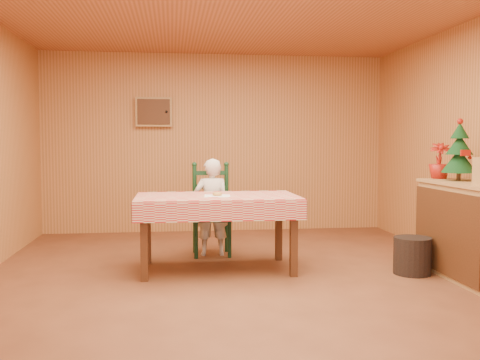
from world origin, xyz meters
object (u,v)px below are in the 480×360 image
(ladder_chair, at_px, (211,211))
(storage_bin, at_px, (412,256))
(dining_table, at_px, (217,203))
(christmas_tree, at_px, (459,152))
(seated_child, at_px, (212,207))
(shelf_unit, at_px, (470,231))

(ladder_chair, distance_m, storage_bin, 2.29)
(dining_table, height_order, storage_bin, dining_table)
(ladder_chair, xyz_separation_m, christmas_tree, (2.39, -1.20, 0.71))
(seated_child, bearing_deg, storage_bin, 148.96)
(dining_table, height_order, seated_child, seated_child)
(ladder_chair, relative_size, seated_child, 0.96)
(shelf_unit, bearing_deg, ladder_chair, 148.70)
(ladder_chair, relative_size, christmas_tree, 1.74)
(seated_child, relative_size, storage_bin, 3.05)
(ladder_chair, xyz_separation_m, storage_bin, (1.92, -1.21, -0.32))
(dining_table, relative_size, storage_bin, 4.49)
(shelf_unit, distance_m, christmas_tree, 0.79)
(christmas_tree, height_order, storage_bin, christmas_tree)
(shelf_unit, relative_size, christmas_tree, 2.00)
(dining_table, height_order, ladder_chair, ladder_chair)
(shelf_unit, distance_m, storage_bin, 0.59)
(storage_bin, bearing_deg, dining_table, 167.53)
(dining_table, distance_m, storage_bin, 2.03)
(dining_table, distance_m, shelf_unit, 2.48)
(dining_table, distance_m, ladder_chair, 0.81)
(dining_table, bearing_deg, storage_bin, -12.47)
(christmas_tree, bearing_deg, storage_bin, -178.46)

